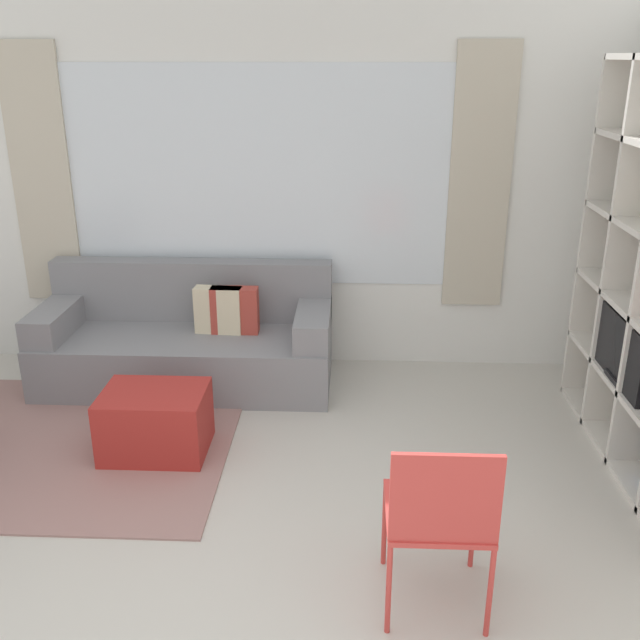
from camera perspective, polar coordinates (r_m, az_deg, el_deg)
name	(u,v)px	position (r m, az deg, el deg)	size (l,w,h in m)	color
wall_back	(259,190)	(5.40, -4.91, 10.36)	(6.46, 0.11, 2.70)	white
area_rug	(58,444)	(4.82, -20.24, -9.30)	(2.17, 1.80, 0.01)	gray
couch_main	(189,342)	(5.35, -10.45, -1.73)	(2.11, 0.84, 0.85)	gray
ottoman	(156,422)	(4.48, -13.02, -7.98)	(0.62, 0.47, 0.41)	#A82823
folding_chair	(440,512)	(3.10, 9.57, -14.88)	(0.44, 0.46, 0.86)	#CC3D38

